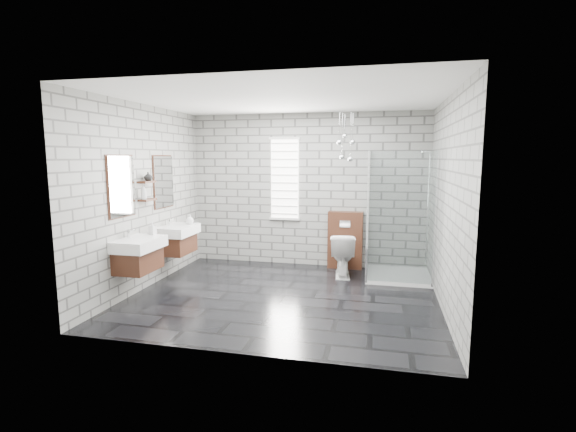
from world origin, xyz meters
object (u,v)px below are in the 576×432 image
(cistern_panel, at_px, (345,240))
(toilet, at_px, (342,254))
(vanity_left, at_px, (136,245))
(shower_enclosure, at_px, (393,248))
(vanity_right, at_px, (176,231))

(cistern_panel, height_order, toilet, cistern_panel)
(vanity_left, distance_m, shower_enclosure, 3.84)
(vanity_left, xyz_separation_m, shower_enclosure, (3.41, 1.76, -0.25))
(vanity_left, bearing_deg, cistern_panel, 41.04)
(vanity_right, bearing_deg, vanity_left, -90.00)
(cistern_panel, distance_m, toilet, 0.51)
(vanity_left, height_order, shower_enclosure, shower_enclosure)
(vanity_right, bearing_deg, cistern_panel, 24.23)
(cistern_panel, height_order, shower_enclosure, shower_enclosure)
(vanity_right, xyz_separation_m, cistern_panel, (2.61, 1.18, -0.26))
(shower_enclosure, bearing_deg, toilet, 177.65)
(vanity_left, distance_m, cistern_panel, 3.47)
(vanity_right, distance_m, cistern_panel, 2.88)
(vanity_left, relative_size, cistern_panel, 1.57)
(vanity_left, bearing_deg, shower_enclosure, 27.28)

